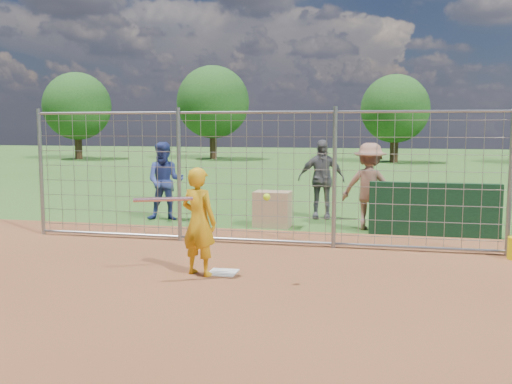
% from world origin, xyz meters
% --- Properties ---
extents(ground, '(100.00, 100.00, 0.00)m').
position_xyz_m(ground, '(0.00, 0.00, 0.00)').
color(ground, '#2D591E').
rests_on(ground, ground).
extents(infield_dirt, '(18.00, 18.00, 0.00)m').
position_xyz_m(infield_dirt, '(0.00, -3.00, 0.01)').
color(infield_dirt, brown).
rests_on(infield_dirt, ground).
extents(home_plate, '(0.43, 0.43, 0.02)m').
position_xyz_m(home_plate, '(0.00, -0.20, 0.01)').
color(home_plate, silver).
rests_on(home_plate, ground).
extents(dugout_wall, '(2.60, 0.20, 1.10)m').
position_xyz_m(dugout_wall, '(3.40, 3.60, 0.55)').
color(dugout_wall, '#11381E').
rests_on(dugout_wall, ground).
extents(batter, '(0.69, 0.57, 1.64)m').
position_xyz_m(batter, '(-0.32, -0.38, 0.82)').
color(batter, orange).
rests_on(batter, ground).
extents(bystander_a, '(1.04, 0.88, 1.87)m').
position_xyz_m(bystander_a, '(-2.71, 4.30, 0.94)').
color(bystander_a, navy).
rests_on(bystander_a, ground).
extents(bystander_b, '(1.16, 0.55, 1.92)m').
position_xyz_m(bystander_b, '(0.90, 5.38, 0.96)').
color(bystander_b, '#57575C').
rests_on(bystander_b, ground).
extents(bystander_c, '(1.33, 0.92, 1.89)m').
position_xyz_m(bystander_c, '(2.09, 4.05, 0.94)').
color(bystander_c, '#946551').
rests_on(bystander_c, ground).
extents(equipment_bin, '(0.82, 0.58, 0.80)m').
position_xyz_m(equipment_bin, '(-0.02, 3.93, 0.40)').
color(equipment_bin, tan).
rests_on(equipment_bin, ground).
extents(equipment_in_play, '(1.97, 0.43, 0.15)m').
position_xyz_m(equipment_in_play, '(-0.38, -0.69, 1.20)').
color(equipment_in_play, silver).
rests_on(equipment_in_play, ground).
extents(backstop_fence, '(9.08, 0.08, 2.60)m').
position_xyz_m(backstop_fence, '(0.00, 2.00, 1.26)').
color(backstop_fence, gray).
rests_on(backstop_fence, ground).
extents(tree_line, '(44.66, 6.72, 6.48)m').
position_xyz_m(tree_line, '(3.13, 28.13, 3.71)').
color(tree_line, '#3F2B19').
rests_on(tree_line, ground).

